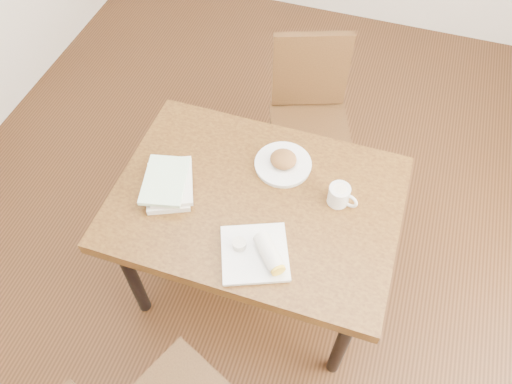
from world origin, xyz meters
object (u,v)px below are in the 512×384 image
(table, at_px, (256,210))
(chair_far, at_px, (310,110))
(plate_burrito, at_px, (259,253))
(plate_scone, at_px, (283,163))
(book_stack, at_px, (169,183))
(coffee_mug, at_px, (340,195))

(table, bearing_deg, chair_far, 86.52)
(plate_burrito, bearing_deg, table, 110.52)
(plate_scone, xyz_separation_m, book_stack, (-0.43, -0.27, 0.01))
(plate_scone, relative_size, coffee_mug, 1.93)
(plate_scone, bearing_deg, plate_burrito, -85.28)
(chair_far, distance_m, plate_scone, 0.62)
(chair_far, relative_size, book_stack, 3.03)
(plate_burrito, height_order, book_stack, plate_burrito)
(coffee_mug, xyz_separation_m, plate_burrito, (-0.24, -0.35, -0.02))
(coffee_mug, relative_size, book_stack, 0.41)
(chair_far, distance_m, plate_burrito, 1.07)
(coffee_mug, height_order, book_stack, coffee_mug)
(table, bearing_deg, plate_burrito, -69.48)
(chair_far, height_order, coffee_mug, chair_far)
(book_stack, bearing_deg, plate_burrito, -22.74)
(book_stack, bearing_deg, coffee_mug, 12.58)
(table, bearing_deg, book_stack, -170.47)
(plate_scone, bearing_deg, coffee_mug, -22.02)
(chair_far, xyz_separation_m, book_stack, (-0.42, -0.85, 0.24))
(plate_scone, height_order, book_stack, plate_scone)
(chair_far, bearing_deg, table, -93.48)
(coffee_mug, xyz_separation_m, book_stack, (-0.70, -0.16, -0.01))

